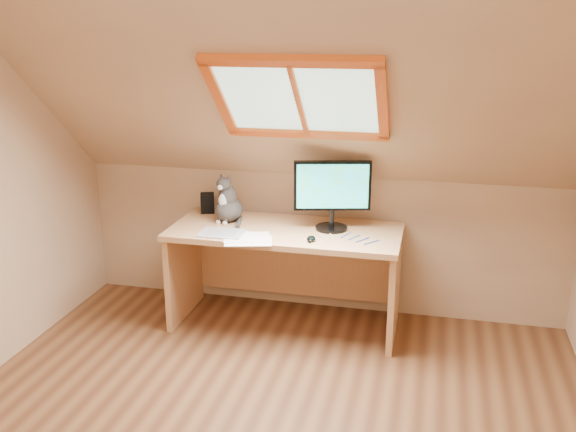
# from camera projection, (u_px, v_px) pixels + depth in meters

# --- Properties ---
(room_shell) EXTENTS (3.52, 3.52, 2.41)m
(room_shell) POSITION_uv_depth(u_px,v_px,m) (241.00, 175.00, 2.70)
(room_shell) COLOR tan
(room_shell) RESTS_ON ground
(desk) EXTENTS (1.55, 0.68, 0.71)m
(desk) POSITION_uv_depth(u_px,v_px,m) (288.00, 256.00, 4.44)
(desk) COLOR tan
(desk) RESTS_ON ground
(monitor) EXTENTS (0.50, 0.22, 0.47)m
(monitor) POSITION_uv_depth(u_px,v_px,m) (332.00, 191.00, 4.22)
(monitor) COLOR black
(monitor) RESTS_ON desk
(cat) EXTENTS (0.25, 0.28, 0.35)m
(cat) POSITION_uv_depth(u_px,v_px,m) (228.00, 204.00, 4.44)
(cat) COLOR #48433F
(cat) RESTS_ON desk
(desk_speaker) EXTENTS (0.12, 0.12, 0.14)m
(desk_speaker) POSITION_uv_depth(u_px,v_px,m) (207.00, 203.00, 4.67)
(desk_speaker) COLOR black
(desk_speaker) RESTS_ON desk
(graphics_tablet) EXTENTS (0.29, 0.21, 0.01)m
(graphics_tablet) POSITION_uv_depth(u_px,v_px,m) (222.00, 233.00, 4.21)
(graphics_tablet) COLOR #B2B2B7
(graphics_tablet) RESTS_ON desk
(mouse) EXTENTS (0.07, 0.10, 0.03)m
(mouse) POSITION_uv_depth(u_px,v_px,m) (311.00, 239.00, 4.07)
(mouse) COLOR black
(mouse) RESTS_ON desk
(papers) EXTENTS (0.35, 0.30, 0.01)m
(papers) POSITION_uv_depth(u_px,v_px,m) (246.00, 239.00, 4.12)
(papers) COLOR white
(papers) RESTS_ON desk
(cables) EXTENTS (0.51, 0.26, 0.01)m
(cables) POSITION_uv_depth(u_px,v_px,m) (343.00, 238.00, 4.11)
(cables) COLOR silver
(cables) RESTS_ON desk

